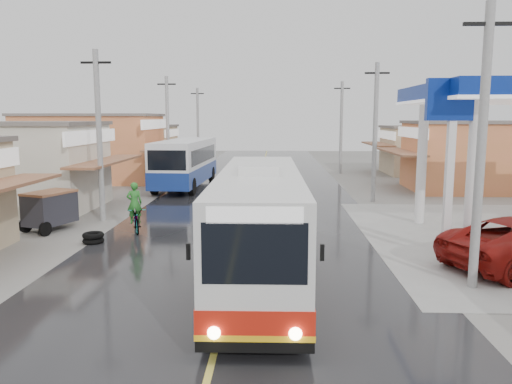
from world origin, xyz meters
The scene contains 11 objects.
ground centered at (0.00, 0.00, 0.00)m, with size 120.00×120.00×0.00m, color slate.
road centered at (0.00, 15.00, 0.01)m, with size 12.00×90.00×0.02m, color black.
centre_line centered at (0.00, 15.00, 0.02)m, with size 0.15×90.00×0.01m, color #D8CC4C.
shopfronts_left centered at (-13.00, 18.00, 0.00)m, with size 11.00×44.00×5.20m, color tan, non-canonical shape.
utility_poles_left centered at (-7.00, 16.00, 0.00)m, with size 1.60×50.00×8.00m, color gray, non-canonical shape.
utility_poles_right centered at (7.00, 15.00, 0.00)m, with size 1.60×36.00×8.00m, color gray, non-canonical shape.
coach_bus centered at (0.80, 0.79, 1.72)m, with size 2.73×11.47×3.57m.
second_bus centered at (-5.05, 20.52, 1.79)m, with size 3.17×10.14×3.33m.
cyclist centered at (-4.74, 6.74, 0.72)m, with size 1.35×2.15×2.19m.
tricycle_near centered at (-8.58, 6.85, 0.99)m, with size 2.12×2.62×1.73m.
tyre_stack centered at (-5.89, 4.71, 0.21)m, with size 0.84×0.84×0.43m.
Camera 1 is at (1.26, -14.16, 4.90)m, focal length 35.00 mm.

